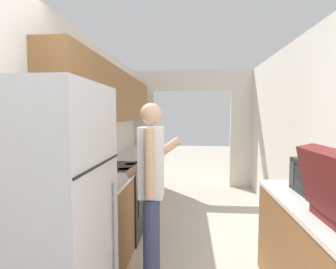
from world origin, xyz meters
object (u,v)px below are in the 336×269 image
object	(u,v)px
refrigerator	(47,224)
range_oven	(118,200)
microwave	(324,178)
person	(151,190)

from	to	relation	value
refrigerator	range_oven	size ratio (longest dim) A/B	1.69
range_oven	microwave	bearing A→B (deg)	-27.31
range_oven	person	distance (m)	1.23
person	microwave	distance (m)	1.44
person	refrigerator	bearing A→B (deg)	142.19
range_oven	person	world-z (taller)	person
range_oven	person	xyz separation A→B (m)	(0.58, -1.00, 0.44)
refrigerator	microwave	size ratio (longest dim) A/B	3.82
refrigerator	person	world-z (taller)	refrigerator
refrigerator	person	distance (m)	0.92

